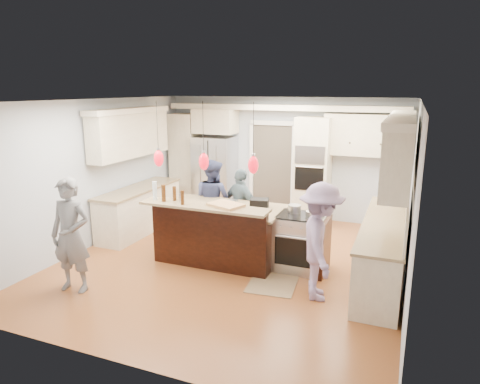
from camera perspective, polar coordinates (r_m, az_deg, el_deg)
The scene contains 23 objects.
ground_plane at distance 7.40m, azimuth -1.02°, elevation -9.29°, with size 6.00×6.00×0.00m, color #A75F2D.
room_shell at distance 6.89m, azimuth -1.08°, elevation 4.76°, with size 5.54×6.04×2.72m.
refrigerator at distance 10.05m, azimuth -3.37°, elevation 2.27°, with size 0.90×0.70×1.80m, color #B7B7BC.
oven_column at distance 9.30m, azimuth 9.64°, elevation 2.74°, with size 0.72×0.69×2.30m.
back_upper_cabinets at distance 9.73m, azimuth 1.19°, elevation 6.50°, with size 5.30×0.61×2.54m.
right_counter_run at distance 6.83m, azimuth 19.27°, elevation -2.67°, with size 0.64×3.10×2.51m.
left_cabinets at distance 8.91m, azimuth -13.66°, elevation 1.43°, with size 0.64×2.30×2.51m.
kitchen_island at distance 7.38m, azimuth -2.59°, elevation -5.33°, with size 2.10×1.46×1.12m.
island_range at distance 7.03m, azimuth 8.26°, elevation -6.70°, with size 0.82×0.71×0.92m.
pendant_lights at distance 6.54m, azimuth -4.84°, elevation 4.10°, with size 1.75×0.15×1.03m.
person_bar_end at distance 6.60m, azimuth -21.62°, elevation -5.41°, with size 0.61×0.40×1.68m, color slate.
person_far_left at distance 8.17m, azimuth -3.62°, elevation -1.18°, with size 0.77×0.60×1.59m, color navy.
person_far_right at distance 7.96m, azimuth 0.14°, elevation -2.05°, with size 0.85×0.35×1.45m, color slate.
person_range_side at distance 6.02m, azimuth 10.68°, elevation -6.54°, with size 1.07×0.62×1.66m, color #917BA6.
floor_rug at distance 6.73m, azimuth 4.57°, elevation -11.70°, with size 0.70×1.02×0.01m, color olive.
water_bottle at distance 7.05m, azimuth -11.30°, elevation 0.17°, with size 0.07×0.07×0.30m, color silver.
beer_bottle_a at distance 6.93m, azimuth -10.16°, elevation -0.15°, with size 0.07×0.07×0.27m, color #43230C.
beer_bottle_b at distance 6.70m, azimuth -7.69°, elevation -0.74°, with size 0.06×0.06×0.23m, color #43230C.
beer_bottle_c at distance 6.95m, azimuth -8.74°, elevation -0.21°, with size 0.06×0.06×0.23m, color #43230C.
drink_can at distance 6.88m, azimuth -7.87°, elevation -0.77°, with size 0.07×0.07×0.13m, color #B7B7BC.
cutting_board at distance 6.58m, azimuth -1.91°, elevation -1.72°, with size 0.51×0.36×0.04m, color tan.
pot_large at distance 7.01m, azimuth 7.29°, elevation -2.21°, with size 0.21×0.21×0.12m, color #B7B7BC.
pot_small at distance 6.77m, azimuth 9.61°, elevation -2.96°, with size 0.21×0.21×0.10m, color #B7B7BC.
Camera 1 is at (2.65, -6.27, 2.89)m, focal length 32.00 mm.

